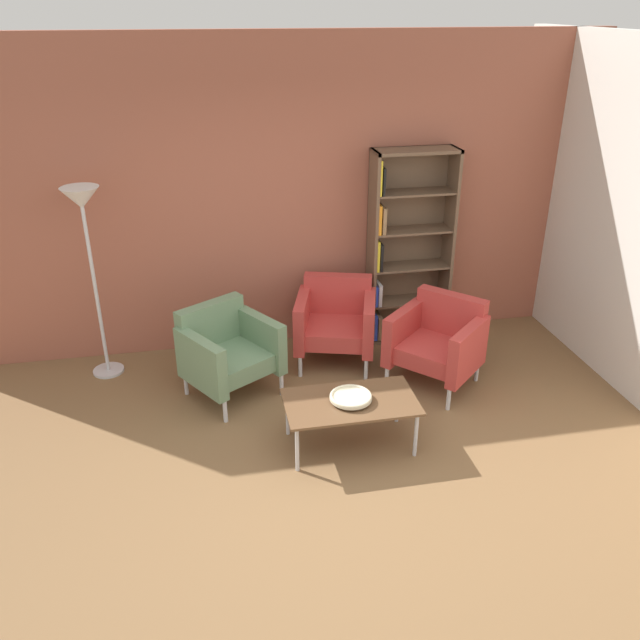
{
  "coord_description": "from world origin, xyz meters",
  "views": [
    {
      "loc": [
        -0.75,
        -3.51,
        3.11
      ],
      "look_at": [
        0.12,
        0.84,
        0.95
      ],
      "focal_mm": 36.93,
      "sensor_mm": 36.0,
      "label": 1
    }
  ],
  "objects_px": {
    "armchair_near_window": "(438,340)",
    "floor_lamp_torchiere": "(85,222)",
    "decorative_bowl": "(351,397)",
    "armchair_spare_guest": "(227,350)",
    "armchair_by_bookshelf": "(336,320)",
    "coffee_table_low": "(351,404)",
    "bookshelf_tall": "(404,249)"
  },
  "relations": [
    {
      "from": "bookshelf_tall",
      "to": "armchair_spare_guest",
      "type": "relative_size",
      "value": 2.02
    },
    {
      "from": "armchair_by_bookshelf",
      "to": "bookshelf_tall",
      "type": "bearing_deg",
      "value": 42.32
    },
    {
      "from": "floor_lamp_torchiere",
      "to": "decorative_bowl",
      "type": "bearing_deg",
      "value": -38.18
    },
    {
      "from": "decorative_bowl",
      "to": "floor_lamp_torchiere",
      "type": "height_order",
      "value": "floor_lamp_torchiere"
    },
    {
      "from": "decorative_bowl",
      "to": "armchair_by_bookshelf",
      "type": "relative_size",
      "value": 0.37
    },
    {
      "from": "bookshelf_tall",
      "to": "armchair_spare_guest",
      "type": "height_order",
      "value": "bookshelf_tall"
    },
    {
      "from": "armchair_by_bookshelf",
      "to": "floor_lamp_torchiere",
      "type": "xyz_separation_m",
      "value": [
        -2.13,
        0.17,
        1.03
      ]
    },
    {
      "from": "armchair_by_bookshelf",
      "to": "armchair_spare_guest",
      "type": "relative_size",
      "value": 0.92
    },
    {
      "from": "armchair_by_bookshelf",
      "to": "armchair_near_window",
      "type": "bearing_deg",
      "value": -19.44
    },
    {
      "from": "decorative_bowl",
      "to": "floor_lamp_torchiere",
      "type": "bearing_deg",
      "value": 141.82
    },
    {
      "from": "coffee_table_low",
      "to": "decorative_bowl",
      "type": "height_order",
      "value": "decorative_bowl"
    },
    {
      "from": "armchair_by_bookshelf",
      "to": "armchair_near_window",
      "type": "relative_size",
      "value": 0.91
    },
    {
      "from": "floor_lamp_torchiere",
      "to": "armchair_by_bookshelf",
      "type": "bearing_deg",
      "value": -4.7
    },
    {
      "from": "decorative_bowl",
      "to": "armchair_by_bookshelf",
      "type": "height_order",
      "value": "armchair_by_bookshelf"
    },
    {
      "from": "armchair_near_window",
      "to": "floor_lamp_torchiere",
      "type": "bearing_deg",
      "value": -147.44
    },
    {
      "from": "coffee_table_low",
      "to": "decorative_bowl",
      "type": "xyz_separation_m",
      "value": [
        0.0,
        0.0,
        0.07
      ]
    },
    {
      "from": "armchair_spare_guest",
      "to": "armchair_near_window",
      "type": "bearing_deg",
      "value": -37.61
    },
    {
      "from": "coffee_table_low",
      "to": "armchair_by_bookshelf",
      "type": "bearing_deg",
      "value": 82.12
    },
    {
      "from": "decorative_bowl",
      "to": "armchair_by_bookshelf",
      "type": "xyz_separation_m",
      "value": [
        0.19,
        1.35,
        -0.02
      ]
    },
    {
      "from": "armchair_by_bookshelf",
      "to": "floor_lamp_torchiere",
      "type": "height_order",
      "value": "floor_lamp_torchiere"
    },
    {
      "from": "decorative_bowl",
      "to": "floor_lamp_torchiere",
      "type": "relative_size",
      "value": 0.18
    },
    {
      "from": "bookshelf_tall",
      "to": "floor_lamp_torchiere",
      "type": "relative_size",
      "value": 1.09
    },
    {
      "from": "armchair_spare_guest",
      "to": "floor_lamp_torchiere",
      "type": "relative_size",
      "value": 0.54
    },
    {
      "from": "armchair_near_window",
      "to": "coffee_table_low",
      "type": "bearing_deg",
      "value": -94.8
    },
    {
      "from": "bookshelf_tall",
      "to": "coffee_table_low",
      "type": "height_order",
      "value": "bookshelf_tall"
    },
    {
      "from": "armchair_near_window",
      "to": "floor_lamp_torchiere",
      "type": "distance_m",
      "value": 3.19
    },
    {
      "from": "decorative_bowl",
      "to": "floor_lamp_torchiere",
      "type": "distance_m",
      "value": 2.67
    },
    {
      "from": "armchair_spare_guest",
      "to": "floor_lamp_torchiere",
      "type": "height_order",
      "value": "floor_lamp_torchiere"
    },
    {
      "from": "armchair_by_bookshelf",
      "to": "coffee_table_low",
      "type": "bearing_deg",
      "value": -81.44
    },
    {
      "from": "armchair_by_bookshelf",
      "to": "armchair_spare_guest",
      "type": "bearing_deg",
      "value": -143.03
    },
    {
      "from": "decorative_bowl",
      "to": "armchair_spare_guest",
      "type": "relative_size",
      "value": 0.34
    },
    {
      "from": "bookshelf_tall",
      "to": "armchair_spare_guest",
      "type": "distance_m",
      "value": 2.02
    }
  ]
}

